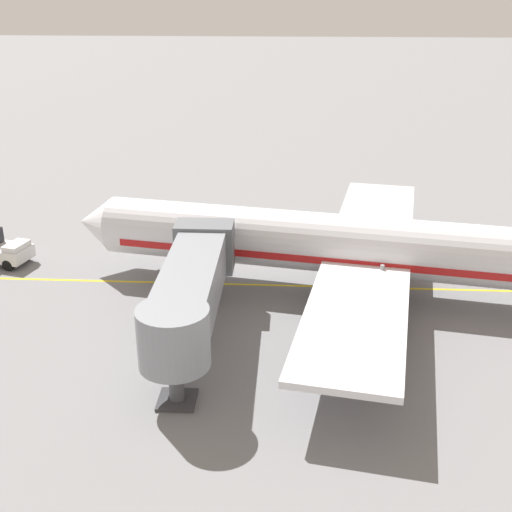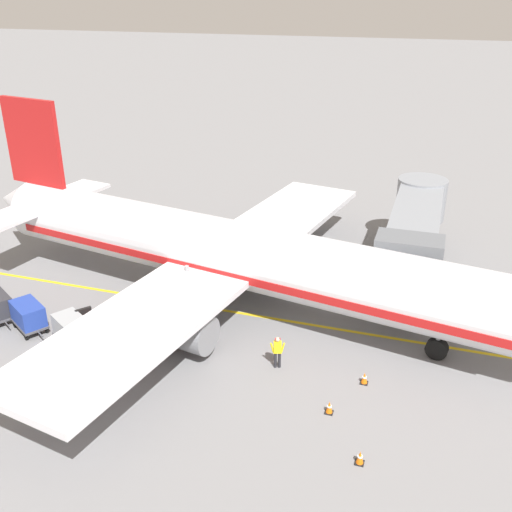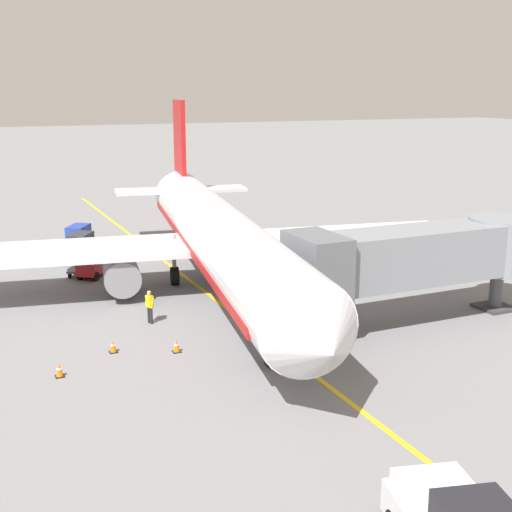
{
  "view_description": "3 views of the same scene",
  "coord_description": "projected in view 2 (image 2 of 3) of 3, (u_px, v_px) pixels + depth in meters",
  "views": [
    {
      "loc": [
        -38.55,
        2.73,
        18.46
      ],
      "look_at": [
        -2.72,
        4.78,
        3.21
      ],
      "focal_mm": 45.85,
      "sensor_mm": 36.0,
      "label": 1
    },
    {
      "loc": [
        27.4,
        9.02,
        16.91
      ],
      "look_at": [
        -2.42,
        -0.65,
        2.54
      ],
      "focal_mm": 41.42,
      "sensor_mm": 36.0,
      "label": 2
    },
    {
      "loc": [
        12.74,
        33.95,
        11.29
      ],
      "look_at": [
        -1.39,
        2.74,
        2.9
      ],
      "focal_mm": 47.43,
      "sensor_mm": 36.0,
      "label": 3
    }
  ],
  "objects": [
    {
      "name": "gate_lead_in_line",
      "position": [
        254.0,
        315.0,
        33.27
      ],
      "size": [
        0.24,
        80.0,
        0.01
      ],
      "primitive_type": "cube",
      "color": "gold",
      "rests_on": "ground"
    },
    {
      "name": "baggage_cart_second_in_train",
      "position": [
        28.0,
        315.0,
        31.47
      ],
      "size": [
        2.27,
        2.82,
        1.58
      ],
      "color": "#4C4C51",
      "rests_on": "ground"
    },
    {
      "name": "safety_cone_nose_left",
      "position": [
        360.0,
        457.0,
        22.84
      ],
      "size": [
        0.36,
        0.36,
        0.59
      ],
      "color": "black",
      "rests_on": "ground"
    },
    {
      "name": "safety_cone_wing_tip",
      "position": [
        364.0,
        378.0,
        27.46
      ],
      "size": [
        0.36,
        0.36,
        0.59
      ],
      "color": "black",
      "rests_on": "ground"
    },
    {
      "name": "baggage_cart_front",
      "position": [
        72.0,
        329.0,
        30.15
      ],
      "size": [
        2.27,
        2.82,
        1.58
      ],
      "color": "#4C4C51",
      "rests_on": "ground"
    },
    {
      "name": "ground_crew_wing_walker",
      "position": [
        277.0,
        351.0,
        28.36
      ],
      "size": [
        0.35,
        0.71,
        1.69
      ],
      "color": "#232328",
      "rests_on": "ground"
    },
    {
      "name": "ground_plane",
      "position": [
        254.0,
        315.0,
        33.27
      ],
      "size": [
        400.0,
        400.0,
        0.0
      ],
      "primitive_type": "plane",
      "color": "slate"
    },
    {
      "name": "safety_cone_nose_right",
      "position": [
        329.0,
        407.0,
        25.56
      ],
      "size": [
        0.36,
        0.36,
        0.59
      ],
      "color": "black",
      "rests_on": "ground"
    },
    {
      "name": "baggage_tug_lead",
      "position": [
        90.0,
        330.0,
        30.5
      ],
      "size": [
        2.5,
        2.7,
        1.62
      ],
      "color": "#B21E1E",
      "rests_on": "ground"
    },
    {
      "name": "jet_bridge",
      "position": [
        415.0,
        226.0,
        36.34
      ],
      "size": [
        13.63,
        3.5,
        4.98
      ],
      "color": "gray",
      "rests_on": "ground"
    },
    {
      "name": "parked_airliner",
      "position": [
        235.0,
        255.0,
        33.03
      ],
      "size": [
        30.45,
        37.22,
        10.63
      ],
      "color": "silver",
      "rests_on": "ground"
    }
  ]
}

